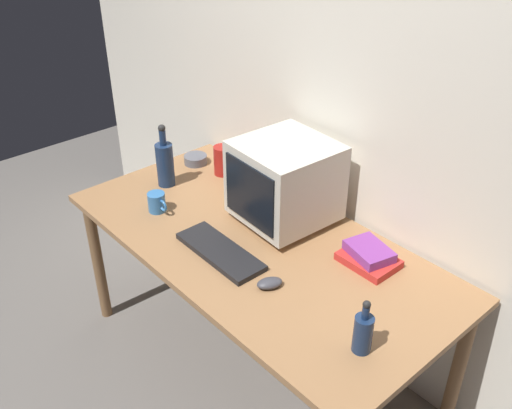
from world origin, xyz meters
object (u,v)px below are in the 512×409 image
at_px(keyboard, 220,252).
at_px(bottle_tall, 165,163).
at_px(computer_mouse, 270,283).
at_px(cd_spindle, 196,159).
at_px(metal_canister, 223,160).
at_px(crt_monitor, 285,182).
at_px(bottle_short, 363,332).
at_px(book_stack, 369,256).
at_px(mug, 157,202).

bearing_deg(keyboard, bottle_tall, 166.50).
height_order(computer_mouse, cd_spindle, cd_spindle).
distance_m(keyboard, metal_canister, 0.69).
relative_size(crt_monitor, bottle_short, 1.96).
relative_size(keyboard, bottle_tall, 1.32).
distance_m(book_stack, mug, 0.98).
distance_m(keyboard, bottle_short, 0.72).
xyz_separation_m(bottle_short, mug, (-1.17, -0.03, -0.03)).
xyz_separation_m(cd_spindle, metal_canister, (0.18, 0.04, 0.05)).
xyz_separation_m(bottle_tall, metal_canister, (0.10, 0.28, -0.04)).
bearing_deg(bottle_short, crt_monitor, 154.39).
xyz_separation_m(crt_monitor, mug, (-0.43, -0.38, -0.15)).
xyz_separation_m(bottle_short, book_stack, (-0.28, 0.39, -0.05)).
bearing_deg(metal_canister, crt_monitor, -7.23).
xyz_separation_m(book_stack, mug, (-0.88, -0.41, 0.01)).
xyz_separation_m(computer_mouse, bottle_short, (0.43, 0.01, 0.06)).
distance_m(bottle_short, metal_canister, 1.31).
bearing_deg(bottle_short, bottle_tall, 174.05).
relative_size(book_stack, mug, 1.86).
xyz_separation_m(bottle_tall, book_stack, (1.06, 0.25, -0.09)).
bearing_deg(book_stack, computer_mouse, -110.99).
bearing_deg(mug, metal_canister, 100.19).
distance_m(crt_monitor, keyboard, 0.41).
height_order(computer_mouse, bottle_tall, bottle_tall).
relative_size(bottle_short, book_stack, 0.93).
distance_m(mug, metal_canister, 0.45).
bearing_deg(cd_spindle, computer_mouse, -21.36).
height_order(keyboard, bottle_short, bottle_short).
bearing_deg(bottle_tall, computer_mouse, -9.37).
relative_size(bottle_tall, metal_canister, 2.12).
relative_size(keyboard, computer_mouse, 4.20).
height_order(computer_mouse, mug, mug).
xyz_separation_m(bottle_tall, mug, (0.18, -0.17, -0.07)).
bearing_deg(book_stack, bottle_short, -53.82).
bearing_deg(computer_mouse, bottle_tall, -166.71).
bearing_deg(bottle_short, cd_spindle, 165.14).
height_order(crt_monitor, mug, crt_monitor).
height_order(bottle_short, cd_spindle, bottle_short).
distance_m(bottle_tall, metal_canister, 0.30).
bearing_deg(keyboard, crt_monitor, 92.91).
xyz_separation_m(keyboard, mug, (-0.45, -0.01, 0.03)).
height_order(bottle_tall, metal_canister, bottle_tall).
distance_m(crt_monitor, bottle_short, 0.82).
relative_size(crt_monitor, bottle_tall, 1.28).
distance_m(bottle_tall, book_stack, 1.09).
bearing_deg(mug, computer_mouse, 1.51).
distance_m(keyboard, mug, 0.45).
xyz_separation_m(crt_monitor, book_stack, (0.45, 0.03, -0.16)).
bearing_deg(crt_monitor, cd_spindle, 177.70).
height_order(keyboard, bottle_tall, bottle_tall).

